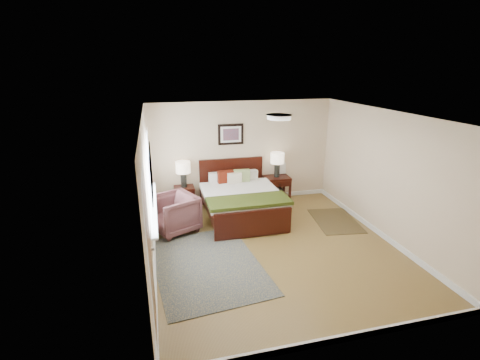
{
  "coord_description": "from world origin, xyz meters",
  "views": [
    {
      "loc": [
        -2.07,
        -5.56,
        3.29
      ],
      "look_at": [
        -0.43,
        1.01,
        1.05
      ],
      "focal_mm": 26.0,
      "sensor_mm": 36.0,
      "label": 1
    }
  ],
  "objects": [
    {
      "name": "floor",
      "position": [
        0.0,
        0.0,
        0.0
      ],
      "size": [
        5.0,
        5.0,
        0.0
      ],
      "primitive_type": "plane",
      "color": "brown",
      "rests_on": "ground"
    },
    {
      "name": "back_wall",
      "position": [
        0.0,
        2.5,
        1.25
      ],
      "size": [
        4.5,
        0.04,
        2.5
      ],
      "primitive_type": "cube",
      "color": "beige",
      "rests_on": "ground"
    },
    {
      "name": "front_wall",
      "position": [
        0.0,
        -2.5,
        1.25
      ],
      "size": [
        4.5,
        0.04,
        2.5
      ],
      "primitive_type": "cube",
      "color": "beige",
      "rests_on": "ground"
    },
    {
      "name": "left_wall",
      "position": [
        -2.25,
        0.0,
        1.25
      ],
      "size": [
        0.04,
        5.0,
        2.5
      ],
      "primitive_type": "cube",
      "color": "beige",
      "rests_on": "ground"
    },
    {
      "name": "right_wall",
      "position": [
        2.25,
        0.0,
        1.25
      ],
      "size": [
        0.04,
        5.0,
        2.5
      ],
      "primitive_type": "cube",
      "color": "beige",
      "rests_on": "ground"
    },
    {
      "name": "ceiling",
      "position": [
        0.0,
        0.0,
        2.5
      ],
      "size": [
        4.5,
        5.0,
        0.02
      ],
      "primitive_type": "cube",
      "color": "white",
      "rests_on": "back_wall"
    },
    {
      "name": "window",
      "position": [
        -2.2,
        0.7,
        1.38
      ],
      "size": [
        0.11,
        2.72,
        1.32
      ],
      "color": "silver",
      "rests_on": "left_wall"
    },
    {
      "name": "door",
      "position": [
        -2.23,
        -1.75,
        1.07
      ],
      "size": [
        0.06,
        1.0,
        2.18
      ],
      "color": "silver",
      "rests_on": "ground"
    },
    {
      "name": "ceil_fixture",
      "position": [
        0.0,
        0.0,
        2.47
      ],
      "size": [
        0.44,
        0.44,
        0.08
      ],
      "color": "white",
      "rests_on": "ceiling"
    },
    {
      "name": "bed",
      "position": [
        -0.29,
        1.49,
        0.51
      ],
      "size": [
        1.7,
        2.06,
        1.11
      ],
      "color": "black",
      "rests_on": "ground"
    },
    {
      "name": "wall_art",
      "position": [
        -0.29,
        2.47,
        1.72
      ],
      "size": [
        0.62,
        0.05,
        0.5
      ],
      "color": "black",
      "rests_on": "back_wall"
    },
    {
      "name": "nightstand_left",
      "position": [
        -1.48,
        2.25,
        0.43
      ],
      "size": [
        0.47,
        0.42,
        0.55
      ],
      "color": "black",
      "rests_on": "ground"
    },
    {
      "name": "nightstand_right",
      "position": [
        0.84,
        2.26,
        0.38
      ],
      "size": [
        0.63,
        0.48,
        0.63
      ],
      "color": "black",
      "rests_on": "ground"
    },
    {
      "name": "lamp_left",
      "position": [
        -1.48,
        2.27,
        0.98
      ],
      "size": [
        0.34,
        0.34,
        0.61
      ],
      "color": "black",
      "rests_on": "nightstand_left"
    },
    {
      "name": "lamp_right",
      "position": [
        0.84,
        2.27,
        1.06
      ],
      "size": [
        0.34,
        0.34,
        0.61
      ],
      "color": "black",
      "rests_on": "nightstand_right"
    },
    {
      "name": "armchair",
      "position": [
        -1.8,
        1.13,
        0.39
      ],
      "size": [
        1.13,
        1.12,
        0.78
      ],
      "primitive_type": "imported",
      "rotation": [
        0.0,
        0.0,
        -1.14
      ],
      "color": "brown",
      "rests_on": "ground"
    },
    {
      "name": "rug_persian",
      "position": [
        -1.35,
        -0.34,
        0.01
      ],
      "size": [
        1.99,
        2.63,
        0.01
      ],
      "primitive_type": "cube",
      "rotation": [
        0.0,
        0.0,
        0.11
      ],
      "color": "#0B1B39",
      "rests_on": "ground"
    },
    {
      "name": "rug_navy",
      "position": [
        1.7,
        0.76,
        0.01
      ],
      "size": [
        1.06,
        1.44,
        0.01
      ],
      "primitive_type": "cube",
      "rotation": [
        0.0,
        0.0,
        -0.14
      ],
      "color": "black",
      "rests_on": "ground"
    }
  ]
}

